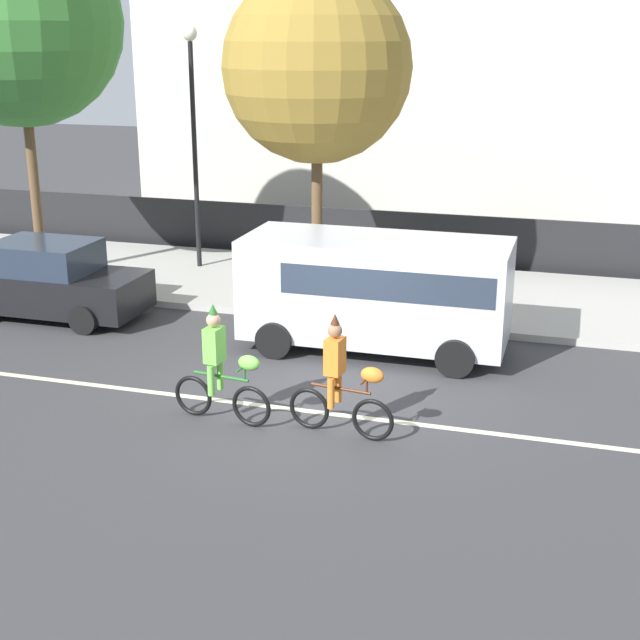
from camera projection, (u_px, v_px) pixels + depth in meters
The scene contains 12 objects.
ground_plane at pixel (318, 400), 14.89m from camera, with size 80.00×80.00×0.00m, color #38383A.
road_centre_line at pixel (309, 411), 14.43m from camera, with size 36.00×0.14×0.01m, color beige.
sidewalk_curb at pixel (398, 292), 20.79m from camera, with size 60.00×5.00×0.15m, color #ADAAA3.
fence_line at pixel (422, 239), 23.24m from camera, with size 40.00×0.08×1.40m, color black.
building_backdrop at pixel (578, 97), 29.17m from camera, with size 28.00×8.00×7.65m, color beige.
parade_cyclist_lime at pixel (222, 371), 13.83m from camera, with size 1.71×0.51×1.92m.
parade_cyclist_orange at pixel (342, 383), 13.35m from camera, with size 1.71×0.51×1.92m.
parked_van_silver at pixel (379, 286), 16.85m from camera, with size 5.00×2.22×2.18m.
parked_car_black at pixel (49, 281), 19.03m from camera, with size 4.10×1.92×1.64m.
street_lamp_post at pixel (193, 113), 21.63m from camera, with size 0.36×0.36×5.86m.
street_tree_near_lamp at pixel (317, 67), 18.45m from camera, with size 3.99×3.99×7.02m.
street_tree_far_corner at pixel (18, 22), 20.12m from camera, with size 4.71×4.71×8.29m.
Camera 1 is at (3.97, -13.17, 5.86)m, focal length 50.00 mm.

